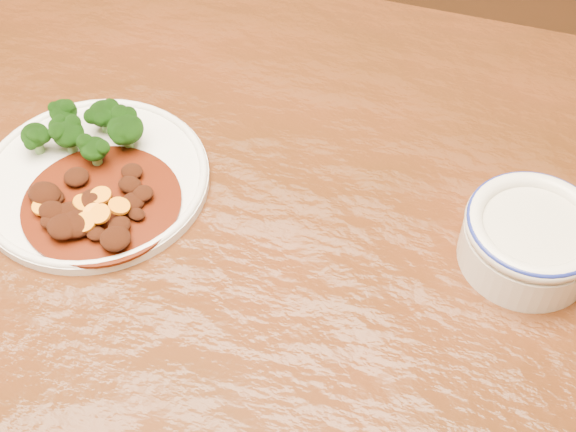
% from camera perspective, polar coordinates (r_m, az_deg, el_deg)
% --- Properties ---
extents(dining_table, '(1.61, 1.10, 0.75)m').
position_cam_1_polar(dining_table, '(0.84, -9.42, -5.27)').
color(dining_table, '#4E200D').
rests_on(dining_table, ground).
extents(dinner_plate, '(0.23, 0.23, 0.01)m').
position_cam_1_polar(dinner_plate, '(0.83, -13.61, 2.60)').
color(dinner_plate, white).
rests_on(dinner_plate, dining_table).
extents(broccoli_florets, '(0.11, 0.09, 0.04)m').
position_cam_1_polar(broccoli_florets, '(0.84, -14.05, 6.07)').
color(broccoli_florets, '#6AA153').
rests_on(broccoli_florets, dinner_plate).
extents(mince_stew, '(0.16, 0.16, 0.03)m').
position_cam_1_polar(mince_stew, '(0.79, -13.79, 0.65)').
color(mince_stew, '#4C1808').
rests_on(mince_stew, dinner_plate).
extents(dip_bowl, '(0.13, 0.13, 0.06)m').
position_cam_1_polar(dip_bowl, '(0.76, 16.88, -1.46)').
color(dip_bowl, silver).
rests_on(dip_bowl, dining_table).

